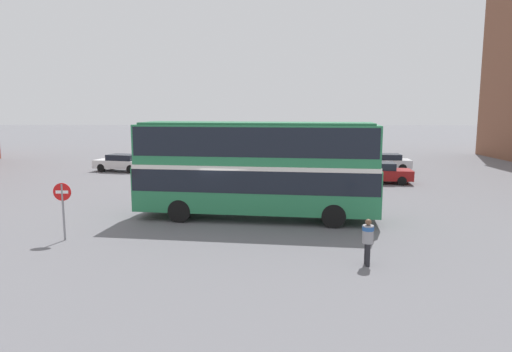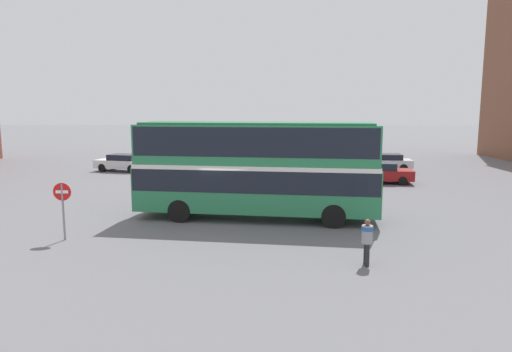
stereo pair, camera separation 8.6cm
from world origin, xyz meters
The scene contains 7 objects.
ground_plane centered at (0.00, 0.00, 0.00)m, with size 240.00×240.00×0.00m, color slate.
double_decker_bus centered at (1.21, 0.02, 2.58)m, with size 11.30×3.94×4.48m.
pedestrian_foreground centered at (4.97, -6.30, 0.95)m, with size 0.39×0.39×1.55m.
parked_car_kerb_near centered at (-10.06, 16.01, 0.72)m, with size 4.61×2.75×1.40m.
parked_car_kerb_far centered at (9.60, 10.52, 0.72)m, with size 4.31×2.32×1.42m.
parked_car_side_street centered at (11.61, 16.86, 0.72)m, with size 4.24×2.20×1.39m.
no_entry_sign centered at (-6.20, -3.62, 1.55)m, with size 0.70×0.08×2.27m.
Camera 1 is at (1.57, -20.74, 5.10)m, focal length 32.00 mm.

